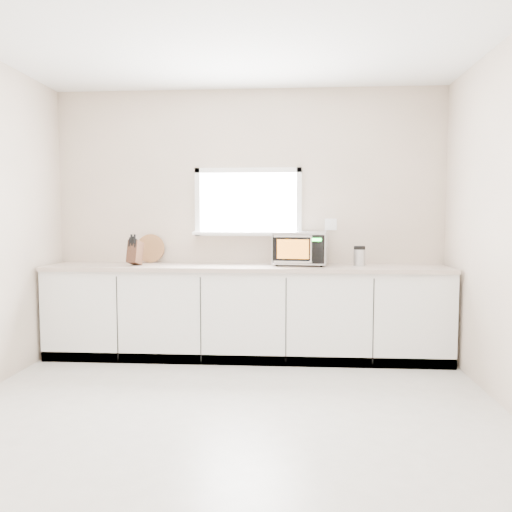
{
  "coord_description": "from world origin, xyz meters",
  "views": [
    {
      "loc": [
        0.43,
        -3.17,
        1.39
      ],
      "look_at": [
        0.11,
        1.55,
        1.02
      ],
      "focal_mm": 35.0,
      "sensor_mm": 36.0,
      "label": 1
    }
  ],
  "objects": [
    {
      "name": "microwave",
      "position": [
        0.54,
        1.78,
        1.09
      ],
      "size": [
        0.56,
        0.48,
        0.33
      ],
      "rotation": [
        0.0,
        0.0,
        -0.12
      ],
      "color": "black",
      "rests_on": "countertop"
    },
    {
      "name": "coffee_grinder",
      "position": [
        1.11,
        1.73,
        1.02
      ],
      "size": [
        0.12,
        0.12,
        0.2
      ],
      "rotation": [
        0.0,
        0.0,
        -0.1
      ],
      "color": "#B5B8BD",
      "rests_on": "countertop"
    },
    {
      "name": "countertop",
      "position": [
        0.0,
        1.69,
        0.9
      ],
      "size": [
        3.92,
        0.64,
        0.04
      ],
      "primitive_type": "cube",
      "color": "#B7A697",
      "rests_on": "cabinets"
    },
    {
      "name": "cutting_board",
      "position": [
        -1.02,
        1.94,
        1.07
      ],
      "size": [
        0.3,
        0.07,
        0.3
      ],
      "primitive_type": "cylinder",
      "rotation": [
        1.4,
        0.0,
        0.0
      ],
      "color": "brown",
      "rests_on": "countertop"
    },
    {
      "name": "cabinets",
      "position": [
        0.0,
        1.7,
        0.44
      ],
      "size": [
        3.92,
        0.6,
        0.88
      ],
      "primitive_type": "cube",
      "color": "white",
      "rests_on": "ground"
    },
    {
      "name": "ground",
      "position": [
        0.0,
        0.0,
        0.0
      ],
      "size": [
        4.0,
        4.0,
        0.0
      ],
      "primitive_type": "plane",
      "color": "beige",
      "rests_on": "ground"
    },
    {
      "name": "back_wall",
      "position": [
        0.0,
        2.0,
        1.36
      ],
      "size": [
        4.0,
        0.17,
        2.7
      ],
      "color": "beige",
      "rests_on": "ground"
    },
    {
      "name": "knife_block",
      "position": [
        -1.09,
        1.62,
        1.05
      ],
      "size": [
        0.13,
        0.22,
        0.31
      ],
      "rotation": [
        0.0,
        0.0,
        -0.13
      ],
      "color": "#462919",
      "rests_on": "countertop"
    }
  ]
}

